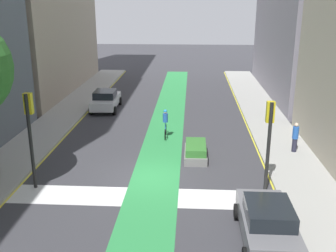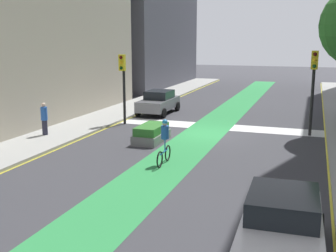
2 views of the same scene
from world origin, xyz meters
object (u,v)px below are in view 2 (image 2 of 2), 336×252
at_px(traffic_signal_near_left, 314,77).
at_px(median_planter, 152,134).
at_px(car_white_left_far, 282,226).
at_px(car_grey_right_near, 159,102).
at_px(pedestrian_sidewalk_right_a, 44,119).
at_px(traffic_signal_near_right, 123,76).
at_px(cyclist_in_lane, 164,141).

distance_m(traffic_signal_near_left, median_planter, 8.90).
bearing_deg(car_white_left_far, car_grey_right_near, -61.47).
bearing_deg(pedestrian_sidewalk_right_a, car_white_left_far, 145.20).
bearing_deg(car_white_left_far, traffic_signal_near_right, -52.53).
bearing_deg(car_grey_right_near, car_white_left_far, 118.53).
distance_m(traffic_signal_near_left, cyclist_in_lane, 9.48).
xyz_separation_m(traffic_signal_near_left, cyclist_in_lane, (5.61, 7.33, -2.16)).
distance_m(car_grey_right_near, median_planter, 8.22).
distance_m(traffic_signal_near_left, car_grey_right_near, 11.00).
xyz_separation_m(traffic_signal_near_right, car_grey_right_near, (-0.68, -4.24, -2.13)).
distance_m(traffic_signal_near_right, car_grey_right_near, 4.79).
bearing_deg(car_grey_right_near, traffic_signal_near_right, 80.95).
bearing_deg(car_grey_right_near, pedestrian_sidewalk_right_a, 70.72).
distance_m(car_grey_right_near, pedestrian_sidewalk_right_a, 9.34).
distance_m(traffic_signal_near_right, median_planter, 5.41).
relative_size(car_white_left_far, cyclist_in_lane, 2.29).
bearing_deg(car_white_left_far, median_planter, -54.18).
relative_size(car_white_left_far, median_planter, 1.73).
xyz_separation_m(car_white_left_far, pedestrian_sidewalk_right_a, (12.65, -8.79, 0.21)).
bearing_deg(traffic_signal_near_left, cyclist_in_lane, 52.55).
bearing_deg(traffic_signal_near_left, car_white_left_far, 88.11).
relative_size(car_white_left_far, pedestrian_sidewalk_right_a, 2.51).
bearing_deg(median_planter, traffic_signal_near_left, -152.44).
height_order(traffic_signal_near_right, car_white_left_far, traffic_signal_near_right).
height_order(cyclist_in_lane, pedestrian_sidewalk_right_a, cyclist_in_lane).
bearing_deg(pedestrian_sidewalk_right_a, median_planter, -169.90).
height_order(traffic_signal_near_right, traffic_signal_near_left, traffic_signal_near_left).
bearing_deg(cyclist_in_lane, pedestrian_sidewalk_right_a, -17.87).
relative_size(traffic_signal_near_left, car_white_left_far, 1.06).
xyz_separation_m(cyclist_in_lane, median_planter, (1.90, -3.41, -0.57)).
bearing_deg(cyclist_in_lane, median_planter, -60.87).
height_order(car_white_left_far, car_grey_right_near, same).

